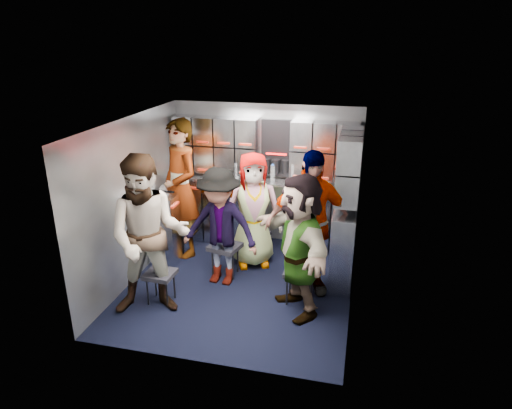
% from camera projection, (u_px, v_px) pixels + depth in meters
% --- Properties ---
extents(floor, '(3.00, 3.00, 0.00)m').
position_uv_depth(floor, '(240.00, 285.00, 5.88)').
color(floor, black).
rests_on(floor, ground).
extents(wall_back, '(2.80, 0.04, 2.10)m').
position_uv_depth(wall_back, '(266.00, 174.00, 6.87)').
color(wall_back, gray).
rests_on(wall_back, ground).
extents(wall_left, '(0.04, 3.00, 2.10)m').
position_uv_depth(wall_left, '(133.00, 200.00, 5.81)').
color(wall_left, gray).
rests_on(wall_left, ground).
extents(wall_right, '(0.04, 3.00, 2.10)m').
position_uv_depth(wall_right, '(357.00, 220.00, 5.20)').
color(wall_right, gray).
rests_on(wall_right, ground).
extents(ceiling, '(2.80, 3.00, 0.02)m').
position_uv_depth(ceiling, '(238.00, 123.00, 5.13)').
color(ceiling, silver).
rests_on(ceiling, wall_back).
extents(cart_bank_back, '(2.68, 0.38, 0.99)m').
position_uv_depth(cart_bank_back, '(262.00, 213.00, 6.88)').
color(cart_bank_back, '#A1A6B2').
rests_on(cart_bank_back, ground).
extents(cart_bank_left, '(0.38, 0.76, 0.99)m').
position_uv_depth(cart_bank_left, '(169.00, 224.00, 6.47)').
color(cart_bank_left, '#A1A6B2').
rests_on(cart_bank_left, ground).
extents(counter, '(2.68, 0.42, 0.03)m').
position_uv_depth(counter, '(263.00, 180.00, 6.69)').
color(counter, '#B7B9BE').
rests_on(counter, cart_bank_back).
extents(locker_bank_back, '(2.68, 0.28, 0.82)m').
position_uv_depth(locker_bank_back, '(264.00, 148.00, 6.58)').
color(locker_bank_back, '#A1A6B2').
rests_on(locker_bank_back, wall_back).
extents(locker_bank_right, '(0.28, 1.00, 0.82)m').
position_uv_depth(locker_bank_right, '(350.00, 165.00, 5.71)').
color(locker_bank_right, '#A1A6B2').
rests_on(locker_bank_right, wall_right).
extents(right_cabinet, '(0.28, 1.20, 1.00)m').
position_uv_depth(right_cabinet, '(344.00, 240.00, 5.97)').
color(right_cabinet, '#A1A6B2').
rests_on(right_cabinet, ground).
extents(coffee_niche, '(0.46, 0.16, 0.84)m').
position_uv_depth(coffee_niche, '(277.00, 149.00, 6.60)').
color(coffee_niche, black).
rests_on(coffee_niche, wall_back).
extents(red_latch_strip, '(2.60, 0.02, 0.03)m').
position_uv_depth(red_latch_strip, '(259.00, 193.00, 6.56)').
color(red_latch_strip, '#AA2211').
rests_on(red_latch_strip, cart_bank_back).
extents(jump_seat_near_left, '(0.35, 0.33, 0.40)m').
position_uv_depth(jump_seat_near_left, '(160.00, 276.00, 5.40)').
color(jump_seat_near_left, black).
rests_on(jump_seat_near_left, ground).
extents(jump_seat_mid_left, '(0.45, 0.43, 0.44)m').
position_uv_depth(jump_seat_mid_left, '(225.00, 248.00, 6.00)').
color(jump_seat_mid_left, black).
rests_on(jump_seat_mid_left, ground).
extents(jump_seat_center, '(0.43, 0.42, 0.40)m').
position_uv_depth(jump_seat_center, '(256.00, 235.00, 6.49)').
color(jump_seat_center, black).
rests_on(jump_seat_center, ground).
extents(jump_seat_mid_right, '(0.41, 0.40, 0.40)m').
position_uv_depth(jump_seat_mid_right, '(309.00, 258.00, 5.81)').
color(jump_seat_mid_right, black).
rests_on(jump_seat_mid_right, ground).
extents(jump_seat_near_right, '(0.36, 0.34, 0.43)m').
position_uv_depth(jump_seat_near_right, '(300.00, 273.00, 5.40)').
color(jump_seat_near_right, black).
rests_on(jump_seat_near_right, ground).
extents(attendant_standing, '(0.86, 0.83, 1.98)m').
position_uv_depth(attendant_standing, '(181.00, 189.00, 6.41)').
color(attendant_standing, black).
rests_on(attendant_standing, ground).
extents(attendant_arc_a, '(1.09, 0.96, 1.88)m').
position_uv_depth(attendant_arc_a, '(149.00, 237.00, 5.03)').
color(attendant_arc_a, black).
rests_on(attendant_arc_a, ground).
extents(attendant_arc_b, '(1.05, 0.67, 1.54)m').
position_uv_depth(attendant_arc_b, '(220.00, 227.00, 5.70)').
color(attendant_arc_b, black).
rests_on(attendant_arc_b, ground).
extents(attendant_arc_c, '(0.91, 0.76, 1.59)m').
position_uv_depth(attendant_arc_c, '(253.00, 210.00, 6.17)').
color(attendant_arc_c, black).
rests_on(attendant_arc_c, ground).
extents(attendant_arc_d, '(1.15, 0.82, 1.82)m').
position_uv_depth(attendant_arc_d, '(309.00, 224.00, 5.45)').
color(attendant_arc_d, black).
rests_on(attendant_arc_d, ground).
extents(attendant_arc_e, '(1.27, 1.56, 1.67)m').
position_uv_depth(attendant_arc_e, '(299.00, 245.00, 5.07)').
color(attendant_arc_e, black).
rests_on(attendant_arc_e, ground).
extents(bottle_left, '(0.06, 0.06, 0.24)m').
position_uv_depth(bottle_left, '(237.00, 171.00, 6.68)').
color(bottle_left, white).
rests_on(bottle_left, counter).
extents(bottle_mid, '(0.06, 0.06, 0.23)m').
position_uv_depth(bottle_mid, '(273.00, 173.00, 6.56)').
color(bottle_mid, white).
rests_on(bottle_mid, counter).
extents(bottle_right, '(0.07, 0.07, 0.27)m').
position_uv_depth(bottle_right, '(293.00, 174.00, 6.49)').
color(bottle_right, white).
rests_on(bottle_right, counter).
extents(cup_left, '(0.08, 0.08, 0.10)m').
position_uv_depth(cup_left, '(185.00, 172.00, 6.87)').
color(cup_left, beige).
rests_on(cup_left, counter).
extents(cup_right, '(0.09, 0.09, 0.10)m').
position_uv_depth(cup_right, '(349.00, 184.00, 6.34)').
color(cup_right, beige).
rests_on(cup_right, counter).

